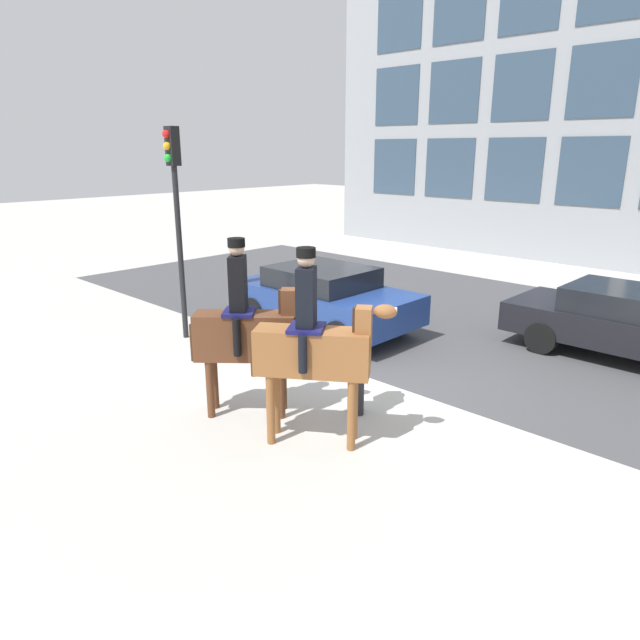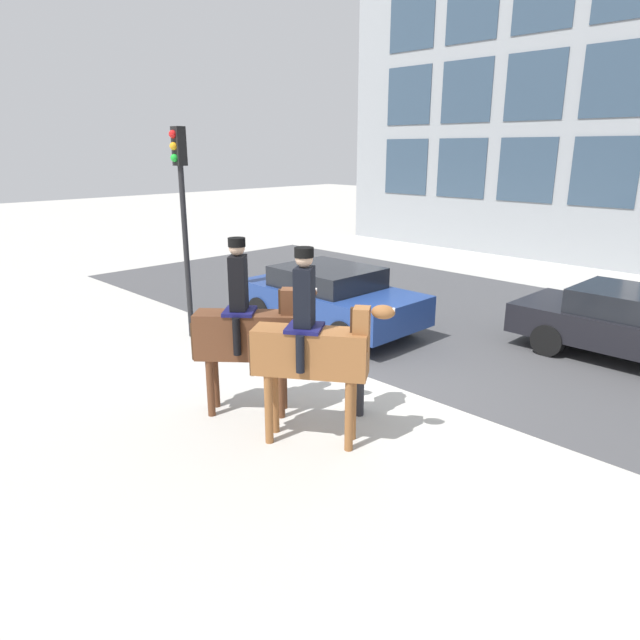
{
  "view_description": "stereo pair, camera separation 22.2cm",
  "coord_description": "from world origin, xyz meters",
  "px_view_note": "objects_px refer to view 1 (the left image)",
  "views": [
    {
      "loc": [
        5.4,
        -6.63,
        3.76
      ],
      "look_at": [
        0.08,
        -1.05,
        1.44
      ],
      "focal_mm": 32.0,
      "sensor_mm": 36.0,
      "label": 1
    },
    {
      "loc": [
        5.56,
        -6.47,
        3.76
      ],
      "look_at": [
        0.08,
        -1.05,
        1.44
      ],
      "focal_mm": 32.0,
      "sensor_mm": 36.0,
      "label": 2
    }
  ],
  "objects_px": {
    "mounted_horse_companion": "(315,346)",
    "street_car_far_lane": "(638,324)",
    "pedestrian_bystander": "(359,354)",
    "street_car_near_lane": "(324,297)",
    "mounted_horse_lead": "(247,330)",
    "traffic_light": "(176,201)"
  },
  "relations": [
    {
      "from": "mounted_horse_companion",
      "to": "street_car_far_lane",
      "type": "bearing_deg",
      "value": 36.96
    },
    {
      "from": "pedestrian_bystander",
      "to": "street_car_near_lane",
      "type": "xyz_separation_m",
      "value": [
        -3.12,
        2.58,
        -0.18
      ]
    },
    {
      "from": "street_car_near_lane",
      "to": "street_car_far_lane",
      "type": "height_order",
      "value": "street_car_near_lane"
    },
    {
      "from": "mounted_horse_companion",
      "to": "street_car_near_lane",
      "type": "bearing_deg",
      "value": 97.41
    },
    {
      "from": "mounted_horse_companion",
      "to": "street_car_near_lane",
      "type": "height_order",
      "value": "mounted_horse_companion"
    },
    {
      "from": "mounted_horse_lead",
      "to": "pedestrian_bystander",
      "type": "distance_m",
      "value": 1.64
    },
    {
      "from": "mounted_horse_lead",
      "to": "pedestrian_bystander",
      "type": "xyz_separation_m",
      "value": [
        1.15,
        1.11,
        -0.37
      ]
    },
    {
      "from": "street_car_far_lane",
      "to": "mounted_horse_lead",
      "type": "bearing_deg",
      "value": -118.27
    },
    {
      "from": "pedestrian_bystander",
      "to": "traffic_light",
      "type": "xyz_separation_m",
      "value": [
        -4.86,
        0.22,
        1.86
      ]
    },
    {
      "from": "mounted_horse_companion",
      "to": "traffic_light",
      "type": "relative_size",
      "value": 0.63
    },
    {
      "from": "street_car_far_lane",
      "to": "traffic_light",
      "type": "bearing_deg",
      "value": -144.88
    },
    {
      "from": "mounted_horse_companion",
      "to": "street_car_far_lane",
      "type": "height_order",
      "value": "mounted_horse_companion"
    },
    {
      "from": "mounted_horse_companion",
      "to": "street_car_near_lane",
      "type": "distance_m",
      "value": 4.92
    },
    {
      "from": "street_car_far_lane",
      "to": "street_car_near_lane",
      "type": "bearing_deg",
      "value": -153.69
    },
    {
      "from": "mounted_horse_lead",
      "to": "street_car_far_lane",
      "type": "relative_size",
      "value": 0.57
    },
    {
      "from": "traffic_light",
      "to": "street_car_far_lane",
      "type": "bearing_deg",
      "value": 35.12
    },
    {
      "from": "mounted_horse_companion",
      "to": "pedestrian_bystander",
      "type": "relative_size",
      "value": 1.66
    },
    {
      "from": "pedestrian_bystander",
      "to": "traffic_light",
      "type": "distance_m",
      "value": 5.21
    },
    {
      "from": "pedestrian_bystander",
      "to": "mounted_horse_lead",
      "type": "bearing_deg",
      "value": -0.31
    },
    {
      "from": "mounted_horse_companion",
      "to": "traffic_light",
      "type": "xyz_separation_m",
      "value": [
        -5.0,
        1.29,
        1.44
      ]
    },
    {
      "from": "traffic_light",
      "to": "street_car_near_lane",
      "type": "bearing_deg",
      "value": 53.41
    },
    {
      "from": "street_car_near_lane",
      "to": "pedestrian_bystander",
      "type": "bearing_deg",
      "value": -39.61
    }
  ]
}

